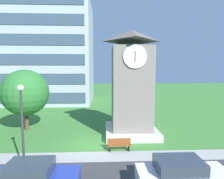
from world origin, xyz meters
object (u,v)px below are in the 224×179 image
clock_tower (131,89)px  park_bench (119,144)px  tree_streetside (25,93)px  parked_car_white (182,175)px  street_lamp (22,118)px

clock_tower → park_bench: bearing=-111.3°
tree_streetside → parked_car_white: size_ratio=1.36×
street_lamp → parked_car_white: 9.27m
clock_tower → park_bench: clock_tower is taller
tree_streetside → parked_car_white: tree_streetside is taller
parked_car_white → tree_streetside: bearing=139.1°
street_lamp → clock_tower: bearing=41.3°
street_lamp → parked_car_white: (8.68, -2.14, -2.45)m
park_bench → parked_car_white: size_ratio=0.40×
clock_tower → street_lamp: size_ratio=1.87×
clock_tower → tree_streetside: bearing=171.0°
parked_car_white → park_bench: bearing=119.0°
clock_tower → park_bench: (-1.44, -3.70, -3.92)m
street_lamp → parked_car_white: size_ratio=1.15×
clock_tower → park_bench: 5.58m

